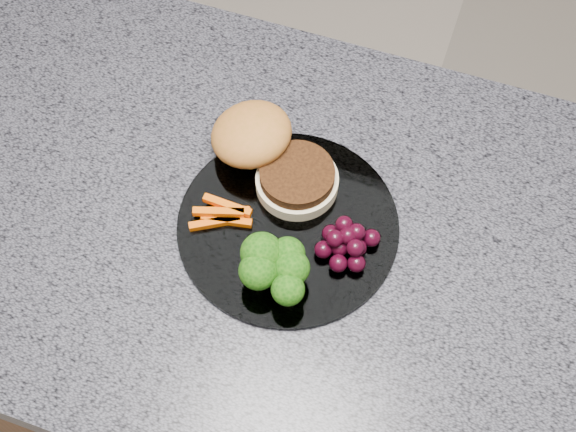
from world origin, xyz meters
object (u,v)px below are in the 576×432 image
object	(u,v)px
burger	(267,152)
grape_bunch	(347,243)
plate	(288,226)
island_cabinet	(329,377)

from	to	relation	value
burger	grape_bunch	world-z (taller)	burger
plate	grape_bunch	world-z (taller)	grape_bunch
burger	grape_bunch	distance (m)	0.15
burger	island_cabinet	bearing A→B (deg)	-20.23
island_cabinet	burger	size ratio (longest dim) A/B	6.46
island_cabinet	grape_bunch	size ratio (longest dim) A/B	17.50
island_cabinet	burger	xyz separation A→B (m)	(-0.13, 0.08, 0.50)
plate	burger	size ratio (longest dim) A/B	1.40
burger	grape_bunch	bearing A→B (deg)	-21.13
island_cabinet	grape_bunch	distance (m)	0.49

